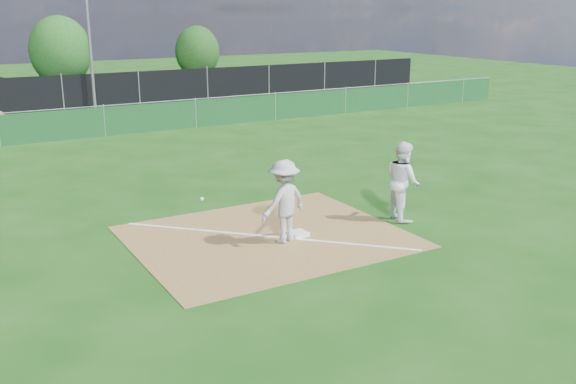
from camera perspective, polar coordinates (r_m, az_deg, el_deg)
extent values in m
plane|color=#13410D|center=(22.77, -12.69, 2.79)|extent=(90.00, 90.00, 0.00)
cube|color=brown|center=(14.75, -1.85, -4.00)|extent=(6.00, 5.00, 0.02)
cube|color=white|center=(14.75, -1.85, -3.94)|extent=(5.01, 5.01, 0.01)
cube|color=#103D1B|center=(27.39, -16.00, 6.03)|extent=(44.00, 0.05, 1.20)
cube|color=black|center=(35.09, -19.39, 8.31)|extent=(46.00, 0.04, 1.80)
cube|color=black|center=(40.08, -20.70, 7.75)|extent=(46.00, 9.00, 0.01)
cylinder|color=slate|center=(34.88, -17.30, 13.58)|extent=(0.16, 0.16, 8.00)
cube|color=white|center=(14.79, 0.89, -3.72)|extent=(0.44, 0.44, 0.09)
imported|color=silver|center=(14.15, -0.35, -0.83)|extent=(1.35, 0.98, 1.87)
sphere|color=white|center=(13.12, -7.66, -0.61)|extent=(0.08, 0.08, 0.08)
imported|color=white|center=(15.98, 10.17, 0.97)|extent=(0.94, 1.10, 1.96)
imported|color=black|center=(40.20, -12.79, 9.33)|extent=(4.78, 3.14, 1.29)
cylinder|color=#382316|center=(45.29, -19.37, 9.54)|extent=(0.24, 0.24, 1.31)
ellipsoid|color=#174C15|center=(45.15, -19.58, 11.74)|extent=(3.93, 3.93, 4.52)
cylinder|color=#382316|center=(48.94, -8.00, 10.56)|extent=(0.24, 0.24, 1.09)
ellipsoid|color=#153F12|center=(48.83, -8.07, 12.25)|extent=(3.26, 3.26, 3.75)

